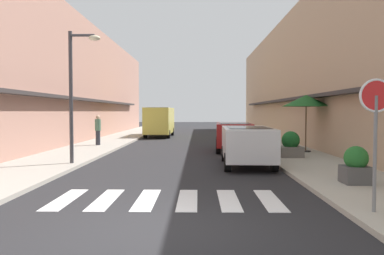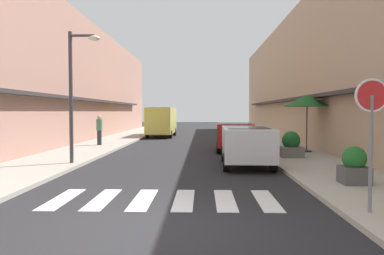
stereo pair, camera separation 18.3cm
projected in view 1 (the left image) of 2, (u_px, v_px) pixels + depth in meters
The scene contains 15 objects.
ground_plane at pixel (187, 143), 24.98m from camera, with size 100.48×100.48×0.00m, color #232326.
sidewalk_left at pixel (109, 142), 25.06m from camera, with size 3.05×63.94×0.12m, color #9E998E.
sidewalk_right at pixel (266, 142), 24.89m from camera, with size 3.05×63.94×0.12m, color #ADA899.
building_row_left at pixel (54, 82), 26.24m from camera, with size 5.50×43.10×8.18m.
building_row_right at pixel (323, 78), 25.93m from camera, with size 5.50×43.10×8.58m.
crosswalk at pixel (167, 200), 8.89m from camera, with size 5.20×2.20×0.01m.
parked_car_near at pixel (247, 142), 14.32m from camera, with size 1.91×4.11×1.47m.
parked_car_mid at pixel (233, 133), 19.90m from camera, with size 1.96×4.35×1.47m.
delivery_van at pixel (160, 120), 30.97m from camera, with size 2.08×5.43×2.37m.
round_street_sign at pixel (376, 110), 7.31m from camera, with size 0.65×0.07×2.56m.
street_lamp at pixel (76, 82), 14.25m from camera, with size 1.19×0.28×4.90m.
cafe_umbrella at pixel (306, 101), 18.31m from camera, with size 2.26×2.26×2.72m.
planter_corner at pixel (356, 166), 10.29m from camera, with size 0.71×0.71×1.01m.
planter_midblock at pixel (291, 146), 16.36m from camera, with size 0.95×0.95×1.09m.
pedestrian_walking_near at pixel (98, 129), 22.07m from camera, with size 0.34×0.34×1.72m.
Camera 1 is at (0.72, -6.64, 2.05)m, focal length 35.94 mm.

